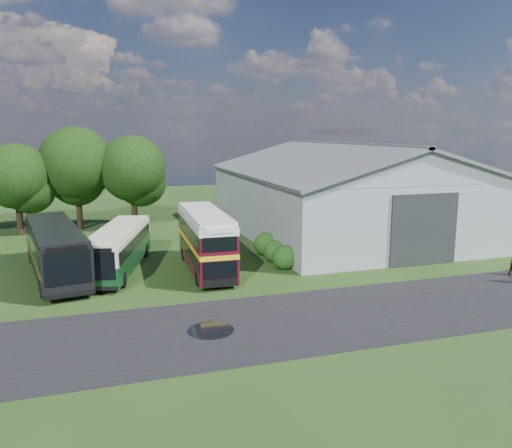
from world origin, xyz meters
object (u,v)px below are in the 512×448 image
object	(u,v)px
bus_green_single	(118,248)
bus_maroon_double	(206,241)
storage_shed	(343,187)
bus_dark_single	(55,249)

from	to	relation	value
bus_green_single	bus_maroon_double	xyz separation A→B (m)	(5.52, -1.72, 0.47)
storage_shed	bus_dark_single	bearing A→B (deg)	-163.28
bus_green_single	bus_maroon_double	distance (m)	5.80
bus_green_single	bus_dark_single	world-z (taller)	bus_dark_single
storage_shed	bus_maroon_double	world-z (taller)	storage_shed
storage_shed	bus_maroon_double	size ratio (longest dim) A/B	2.64
bus_maroon_double	bus_dark_single	world-z (taller)	bus_maroon_double
bus_green_single	bus_maroon_double	bearing A→B (deg)	-1.92
storage_shed	bus_dark_single	xyz separation A→B (m)	(-23.98, -7.20, -2.42)
storage_shed	bus_green_single	distance (m)	21.50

